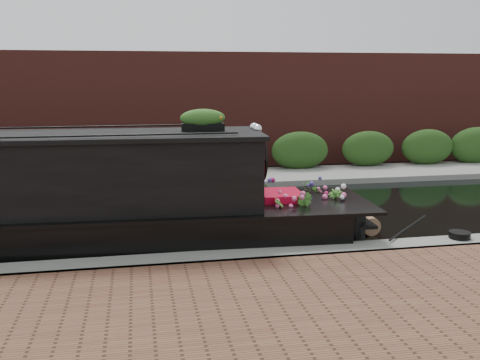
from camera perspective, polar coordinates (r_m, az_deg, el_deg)
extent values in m
plane|color=black|center=(12.25, -6.14, -4.19)|extent=(80.00, 80.00, 0.00)
cube|color=slate|center=(9.12, -4.33, -9.62)|extent=(40.00, 0.60, 0.50)
cube|color=gray|center=(16.32, -7.40, -0.32)|extent=(40.00, 2.40, 0.34)
cube|color=#214216|center=(17.21, -7.59, 0.27)|extent=(40.00, 1.10, 2.80)
cube|color=#5A241E|center=(19.27, -7.98, 1.43)|extent=(40.00, 1.00, 8.00)
cube|color=red|center=(10.36, 1.61, 1.19)|extent=(0.15, 1.76, 1.36)
cube|color=black|center=(9.26, -5.30, 0.42)|extent=(0.91, 0.07, 0.55)
cube|color=red|center=(10.63, 4.35, -2.60)|extent=(0.85, 0.95, 0.50)
sphere|color=white|center=(10.12, 1.86, 5.47)|extent=(0.18, 0.18, 0.18)
sphere|color=white|center=(10.39, 1.52, 5.62)|extent=(0.18, 0.18, 0.18)
cube|color=black|center=(10.08, -3.99, 5.65)|extent=(0.81, 0.28, 0.14)
ellipsoid|color=orange|center=(10.06, -4.00, 6.73)|extent=(0.88, 0.26, 0.24)
imported|color=#346722|center=(10.01, 4.15, -3.32)|extent=(0.31, 0.35, 0.56)
imported|color=#346722|center=(10.10, 6.93, -3.10)|extent=(0.40, 0.42, 0.61)
imported|color=#346722|center=(11.37, 7.89, -1.66)|extent=(0.64, 0.62, 0.55)
imported|color=#346722|center=(10.81, 10.03, -2.40)|extent=(0.43, 0.43, 0.55)
imported|color=#346722|center=(11.34, 2.75, -1.39)|extent=(0.28, 0.37, 0.63)
cylinder|color=#896548|center=(11.39, 13.49, -4.63)|extent=(0.38, 0.43, 0.38)
cylinder|color=black|center=(10.77, 22.38, -5.44)|extent=(0.39, 0.39, 0.12)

